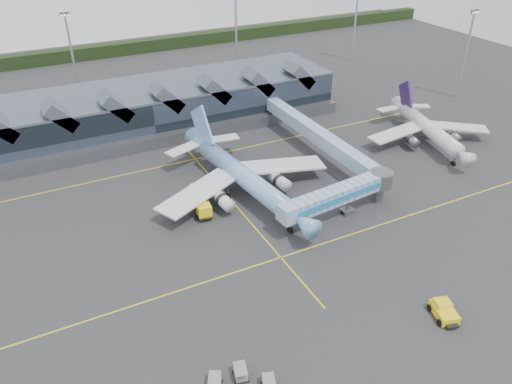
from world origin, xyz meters
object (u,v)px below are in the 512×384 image
fuel_truck (199,200)px  jet_bridge (345,193)px  main_airliner (242,175)px  pushback_tug (444,311)px  regional_jet (427,128)px

fuel_truck → jet_bridge: bearing=-25.1°
main_airliner → jet_bridge: 18.76m
fuel_truck → pushback_tug: size_ratio=1.87×
main_airliner → pushback_tug: bearing=-82.3°
regional_jet → fuel_truck: 54.21m
main_airliner → jet_bridge: bearing=-55.7°
main_airliner → pushback_tug: (10.12, -39.51, -2.84)m
jet_bridge → pushback_tug: 25.68m
jet_bridge → fuel_truck: (-21.18, 12.82, -2.58)m
regional_jet → main_airliner: bearing=-164.1°
pushback_tug → jet_bridge: bearing=101.4°
main_airliner → pushback_tug: size_ratio=8.05×
regional_jet → jet_bridge: 36.47m
main_airliner → pushback_tug: main_airliner is taller
main_airliner → fuel_truck: main_airliner is taller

